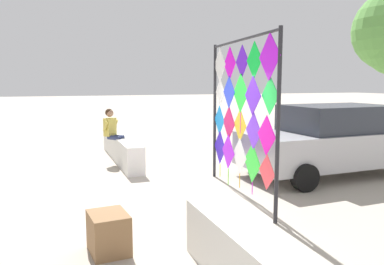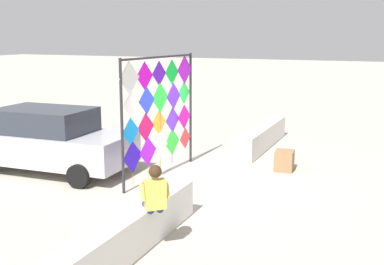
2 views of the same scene
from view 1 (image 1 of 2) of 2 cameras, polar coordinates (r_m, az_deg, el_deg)
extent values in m
plane|color=#ADA393|center=(7.86, -2.18, -9.97)|extent=(120.00, 120.00, 0.00)
cube|color=silver|center=(11.89, -10.34, -2.28)|extent=(4.41, 0.46, 0.74)
cylinder|color=#232328|center=(9.56, 3.36, 3.01)|extent=(0.07, 0.07, 3.23)
cylinder|color=#232328|center=(6.47, 12.48, 0.72)|extent=(0.07, 0.07, 3.23)
cylinder|color=#232328|center=(8.00, 7.22, 13.33)|extent=(3.34, 0.38, 0.06)
cube|color=#290CD5|center=(9.28, 4.10, -2.16)|extent=(0.80, 0.09, 0.80)
cylinder|color=#C7E516|center=(9.39, 4.13, -5.54)|extent=(0.02, 0.02, 0.32)
cube|color=#B015F7|center=(8.68, 5.31, -2.80)|extent=(0.76, 0.08, 0.76)
cylinder|color=#58E516|center=(8.80, 5.33, -6.44)|extent=(0.02, 0.02, 0.38)
cube|color=white|center=(8.10, 6.97, -3.43)|extent=(0.74, 0.08, 0.74)
cylinder|color=orange|center=(8.22, 6.98, -7.01)|extent=(0.02, 0.02, 0.31)
cube|color=#30ED38|center=(7.53, 8.81, -4.43)|extent=(0.76, 0.09, 0.76)
cylinder|color=#E516DC|center=(7.66, 8.81, -8.09)|extent=(0.02, 0.02, 0.24)
cube|color=#F83946|center=(6.91, 10.90, -5.72)|extent=(0.62, 0.07, 0.63)
cube|color=#0A89F6|center=(9.24, 4.04, 1.81)|extent=(0.69, 0.08, 0.69)
cube|color=#D10E59|center=(8.63, 5.42, 1.42)|extent=(0.74, 0.08, 0.74)
cube|color=yellow|center=(8.04, 7.04, 1.05)|extent=(0.67, 0.08, 0.67)
cube|color=#6F2EF0|center=(7.40, 8.99, 0.22)|extent=(0.71, 0.08, 0.71)
cylinder|color=#A0E516|center=(7.49, 8.98, -3.81)|extent=(0.02, 0.02, 0.35)
cube|color=#F50CB7|center=(6.85, 10.84, -0.43)|extent=(0.71, 0.08, 0.71)
cube|color=white|center=(9.16, 4.16, 5.90)|extent=(0.63, 0.07, 0.64)
cube|color=blue|center=(8.55, 5.43, 5.91)|extent=(0.70, 0.08, 0.71)
cube|color=#1FF934|center=(7.94, 7.11, 5.75)|extent=(0.78, 0.09, 0.78)
cylinder|color=#E516D1|center=(7.99, 7.11, 1.39)|extent=(0.02, 0.02, 0.43)
cube|color=#6022D7|center=(7.33, 8.88, 5.36)|extent=(0.73, 0.08, 0.73)
cube|color=#23EF54|center=(6.76, 11.35, 5.30)|extent=(0.65, 0.07, 0.65)
cube|color=white|center=(9.21, 4.11, 9.87)|extent=(0.80, 0.09, 0.81)
cube|color=#F406EF|center=(8.60, 5.53, 10.02)|extent=(0.72, 0.08, 0.72)
cylinder|color=#16E51A|center=(8.59, 5.56, 6.65)|extent=(0.02, 0.02, 0.29)
cube|color=#5F12E7|center=(7.96, 7.34, 10.29)|extent=(0.66, 0.08, 0.66)
cube|color=#09E33A|center=(7.38, 9.09, 10.43)|extent=(0.69, 0.08, 0.69)
cube|color=#BA11EB|center=(6.76, 11.27, 10.85)|extent=(0.81, 0.09, 0.81)
cylinder|color=navy|center=(11.27, -10.50, -2.82)|extent=(0.11, 0.11, 0.74)
cylinder|color=navy|center=(11.33, -11.36, -0.75)|extent=(0.39, 0.37, 0.13)
cube|color=navy|center=(11.29, -10.22, -4.46)|extent=(0.24, 0.24, 0.09)
cylinder|color=navy|center=(11.40, -9.98, -2.69)|extent=(0.11, 0.11, 0.74)
cylinder|color=navy|center=(11.46, -10.83, -0.64)|extent=(0.39, 0.37, 0.13)
cube|color=navy|center=(11.43, -9.70, -4.31)|extent=(0.24, 0.24, 0.09)
cube|color=gold|center=(11.48, -11.92, 0.80)|extent=(0.39, 0.40, 0.52)
sphere|color=#A37556|center=(11.45, -11.97, 2.79)|extent=(0.22, 0.22, 0.22)
sphere|color=#382314|center=(11.46, -12.05, 2.87)|extent=(0.22, 0.22, 0.22)
cylinder|color=gold|center=(11.30, -12.55, 0.93)|extent=(0.18, 0.18, 0.31)
cylinder|color=gold|center=(11.64, -11.16, 1.16)|extent=(0.18, 0.18, 0.31)
cube|color=#B7B7BC|center=(10.43, 19.66, -2.05)|extent=(2.12, 4.63, 0.82)
cube|color=#282D38|center=(10.44, 20.51, 1.99)|extent=(1.81, 2.62, 0.65)
cylinder|color=black|center=(8.79, 16.20, -6.34)|extent=(0.26, 0.62, 0.61)
cylinder|color=black|center=(10.35, 9.47, -4.07)|extent=(0.26, 0.62, 0.61)
cylinder|color=black|center=(12.24, 21.96, -2.73)|extent=(0.26, 0.62, 0.61)
cube|color=olive|center=(5.67, -12.12, -14.18)|extent=(0.67, 0.56, 0.56)
sphere|color=#569342|center=(18.00, 26.31, 13.85)|extent=(2.07, 2.07, 2.07)
camera|label=2|loc=(18.64, -27.15, 11.05)|focal=45.77mm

